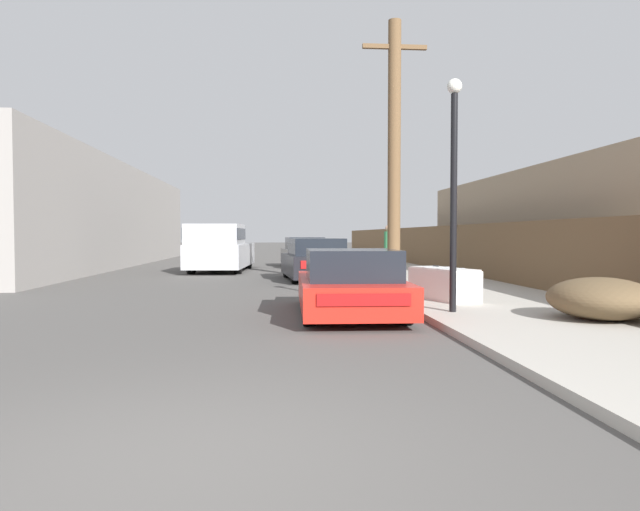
# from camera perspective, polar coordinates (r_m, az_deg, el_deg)

# --- Properties ---
(ground_plane) EXTENTS (220.00, 220.00, 0.00)m
(ground_plane) POSITION_cam_1_polar(r_m,az_deg,el_deg) (3.98, -14.04, -19.81)
(ground_plane) COLOR #4F4C49
(sidewalk_curb) EXTENTS (4.20, 63.00, 0.12)m
(sidewalk_curb) POSITION_cam_1_polar(r_m,az_deg,el_deg) (27.58, 5.13, -0.90)
(sidewalk_curb) COLOR #ADA89E
(sidewalk_curb) RESTS_ON ground
(discarded_fridge) EXTENTS (1.15, 1.89, 0.69)m
(discarded_fridge) POSITION_cam_1_polar(r_m,az_deg,el_deg) (12.29, 12.24, -2.78)
(discarded_fridge) COLOR silver
(discarded_fridge) RESTS_ON sidewalk_curb
(parked_sports_car_red) EXTENTS (1.93, 4.20, 1.22)m
(parked_sports_car_red) POSITION_cam_1_polar(r_m,az_deg,el_deg) (10.50, 3.02, -2.97)
(parked_sports_car_red) COLOR red
(parked_sports_car_red) RESTS_ON ground
(car_parked_mid) EXTENTS (2.18, 4.17, 1.37)m
(car_parked_mid) POSITION_cam_1_polar(r_m,az_deg,el_deg) (18.67, -0.47, -0.50)
(car_parked_mid) COLOR black
(car_parked_mid) RESTS_ON ground
(car_parked_far) EXTENTS (2.12, 4.16, 1.37)m
(car_parked_far) POSITION_cam_1_polar(r_m,az_deg,el_deg) (26.52, -1.60, 0.25)
(car_parked_far) COLOR gray
(car_parked_far) RESTS_ON ground
(pickup_truck) EXTENTS (2.47, 5.92, 1.89)m
(pickup_truck) POSITION_cam_1_polar(r_m,az_deg,el_deg) (23.30, -9.98, 0.71)
(pickup_truck) COLOR silver
(pickup_truck) RESTS_ON ground
(utility_pole) EXTENTS (1.80, 0.36, 7.30)m
(utility_pole) POSITION_cam_1_polar(r_m,az_deg,el_deg) (16.26, 7.43, 10.42)
(utility_pole) COLOR brown
(utility_pole) RESTS_ON sidewalk_curb
(street_lamp) EXTENTS (0.26, 0.26, 4.09)m
(street_lamp) POSITION_cam_1_polar(r_m,az_deg,el_deg) (10.37, 13.23, 7.82)
(street_lamp) COLOR black
(street_lamp) RESTS_ON sidewalk_curb
(brush_pile) EXTENTS (1.66, 1.75, 0.68)m
(brush_pile) POSITION_cam_1_polar(r_m,az_deg,el_deg) (10.25, 26.31, -3.86)
(brush_pile) COLOR brown
(brush_pile) RESTS_ON sidewalk_curb
(wooden_fence) EXTENTS (0.08, 45.92, 1.72)m
(wooden_fence) POSITION_cam_1_polar(r_m,az_deg,el_deg) (25.73, 10.28, 0.92)
(wooden_fence) COLOR brown
(wooden_fence) RESTS_ON sidewalk_curb
(building_left_block) EXTENTS (7.00, 26.09, 4.71)m
(building_left_block) POSITION_cam_1_polar(r_m,az_deg,el_deg) (29.95, -24.43, 3.55)
(building_left_block) COLOR gray
(building_left_block) RESTS_ON ground
(building_right_house) EXTENTS (6.00, 16.01, 3.55)m
(building_right_house) POSITION_cam_1_polar(r_m,az_deg,el_deg) (21.18, 25.68, 2.66)
(building_right_house) COLOR gray
(building_right_house) RESTS_ON ground
(pedestrian) EXTENTS (0.34, 0.34, 1.74)m
(pedestrian) POSITION_cam_1_polar(r_m,az_deg,el_deg) (21.51, 6.87, 0.82)
(pedestrian) COLOR #282D42
(pedestrian) RESTS_ON sidewalk_curb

